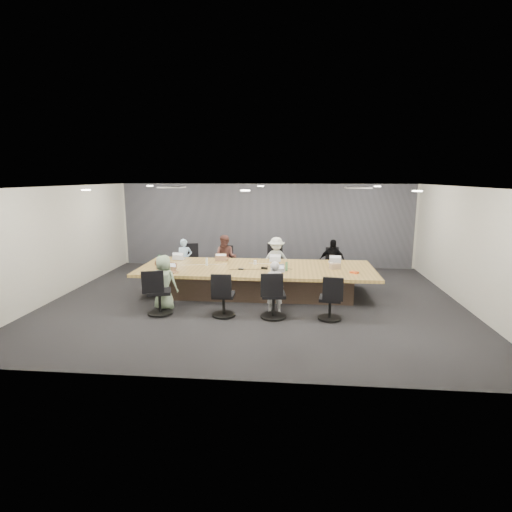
# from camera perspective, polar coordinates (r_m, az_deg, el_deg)

# --- Properties ---
(floor) EXTENTS (10.00, 8.00, 0.00)m
(floor) POSITION_cam_1_polar(r_m,az_deg,el_deg) (10.01, -0.22, -6.35)
(floor) COLOR black
(floor) RESTS_ON ground
(ceiling) EXTENTS (10.00, 8.00, 0.00)m
(ceiling) POSITION_cam_1_polar(r_m,az_deg,el_deg) (9.55, -0.23, 9.88)
(ceiling) COLOR white
(ceiling) RESTS_ON wall_back
(wall_back) EXTENTS (10.00, 0.00, 2.80)m
(wall_back) POSITION_cam_1_polar(r_m,az_deg,el_deg) (13.63, 1.42, 4.39)
(wall_back) COLOR beige
(wall_back) RESTS_ON ground
(wall_front) EXTENTS (10.00, 0.00, 2.80)m
(wall_front) POSITION_cam_1_polar(r_m,az_deg,el_deg) (5.81, -4.08, -5.06)
(wall_front) COLOR beige
(wall_front) RESTS_ON ground
(wall_left) EXTENTS (0.00, 8.00, 2.80)m
(wall_left) POSITION_cam_1_polar(r_m,az_deg,el_deg) (11.32, -26.32, 1.81)
(wall_left) COLOR beige
(wall_left) RESTS_ON ground
(wall_right) EXTENTS (0.00, 8.00, 2.80)m
(wall_right) POSITION_cam_1_polar(r_m,az_deg,el_deg) (10.46, 28.19, 0.95)
(wall_right) COLOR beige
(wall_right) RESTS_ON ground
(curtain) EXTENTS (9.80, 0.04, 2.80)m
(curtain) POSITION_cam_1_polar(r_m,az_deg,el_deg) (13.55, 1.40, 4.35)
(curtain) COLOR #53535D
(curtain) RESTS_ON ground
(conference_table) EXTENTS (6.00, 2.20, 0.74)m
(conference_table) POSITION_cam_1_polar(r_m,az_deg,el_deg) (10.38, 0.05, -3.41)
(conference_table) COLOR #4C392E
(conference_table) RESTS_ON ground
(chair_0) EXTENTS (0.68, 0.68, 0.81)m
(chair_0) POSITION_cam_1_polar(r_m,az_deg,el_deg) (12.41, -9.70, -1.11)
(chair_0) COLOR black
(chair_0) RESTS_ON ground
(chair_1) EXTENTS (0.62, 0.62, 0.74)m
(chair_1) POSITION_cam_1_polar(r_m,az_deg,el_deg) (12.16, -4.04, -1.40)
(chair_1) COLOR black
(chair_1) RESTS_ON ground
(chair_2) EXTENTS (0.73, 0.73, 0.86)m
(chair_2) POSITION_cam_1_polar(r_m,az_deg,el_deg) (11.99, 2.97, -1.26)
(chair_2) COLOR black
(chair_2) RESTS_ON ground
(chair_3) EXTENTS (0.58, 0.58, 0.73)m
(chair_3) POSITION_cam_1_polar(r_m,az_deg,el_deg) (12.05, 10.62, -1.71)
(chair_3) COLOR black
(chair_3) RESTS_ON ground
(chair_4) EXTENTS (0.73, 0.73, 0.87)m
(chair_4) POSITION_cam_1_polar(r_m,az_deg,el_deg) (9.18, -13.63, -5.48)
(chair_4) COLOR black
(chair_4) RESTS_ON ground
(chair_5) EXTENTS (0.56, 0.56, 0.81)m
(chair_5) POSITION_cam_1_polar(r_m,az_deg,el_deg) (8.83, -4.67, -6.08)
(chair_5) COLOR black
(chair_5) RESTS_ON ground
(chair_6) EXTENTS (0.65, 0.65, 0.88)m
(chair_6) POSITION_cam_1_polar(r_m,az_deg,el_deg) (8.70, 2.51, -6.07)
(chair_6) COLOR black
(chair_6) RESTS_ON ground
(chair_7) EXTENTS (0.60, 0.60, 0.79)m
(chair_7) POSITION_cam_1_polar(r_m,az_deg,el_deg) (8.75, 10.53, -6.48)
(chair_7) COLOR black
(chair_7) RESTS_ON ground
(person_0) EXTENTS (0.51, 0.39, 1.23)m
(person_0) POSITION_cam_1_polar(r_m,az_deg,el_deg) (12.04, -10.16, -0.50)
(person_0) COLOR #A0C6E9
(person_0) RESTS_ON ground
(laptop_0) EXTENTS (0.33, 0.24, 0.02)m
(laptop_0) POSITION_cam_1_polar(r_m,az_deg,el_deg) (11.49, -10.91, -0.39)
(laptop_0) COLOR #B2B2B7
(laptop_0) RESTS_ON conference_table
(person_1) EXTENTS (0.69, 0.55, 1.36)m
(person_1) POSITION_cam_1_polar(r_m,az_deg,el_deg) (11.75, -4.34, -0.30)
(person_1) COLOR brown
(person_1) RESTS_ON ground
(laptop_1) EXTENTS (0.34, 0.25, 0.02)m
(laptop_1) POSITION_cam_1_polar(r_m,az_deg,el_deg) (11.21, -4.81, -0.52)
(laptop_1) COLOR #8C6647
(laptop_1) RESTS_ON conference_table
(person_2) EXTENTS (0.93, 0.64, 1.32)m
(person_2) POSITION_cam_1_polar(r_m,az_deg,el_deg) (11.60, 2.91, -0.54)
(person_2) COLOR silver
(person_2) RESTS_ON ground
(laptop_2) EXTENTS (0.31, 0.22, 0.02)m
(laptop_2) POSITION_cam_1_polar(r_m,az_deg,el_deg) (11.05, 2.79, -0.67)
(laptop_2) COLOR #B2B2B7
(laptop_2) RESTS_ON conference_table
(person_3) EXTENTS (0.80, 0.44, 1.28)m
(person_3) POSITION_cam_1_polar(r_m,az_deg,el_deg) (11.65, 10.82, -0.77)
(person_3) COLOR black
(person_3) RESTS_ON ground
(laptop_3) EXTENTS (0.32, 0.23, 0.02)m
(laptop_3) POSITION_cam_1_polar(r_m,az_deg,el_deg) (11.09, 11.10, -0.82)
(laptop_3) COLOR #B2B2B7
(laptop_3) RESTS_ON conference_table
(person_4) EXTENTS (0.68, 0.50, 1.28)m
(person_4) POSITION_cam_1_polar(r_m,az_deg,el_deg) (9.44, -13.01, -3.69)
(person_4) COLOR #89A583
(person_4) RESTS_ON ground
(laptop_4) EXTENTS (0.34, 0.27, 0.02)m
(laptop_4) POSITION_cam_1_polar(r_m,az_deg,el_deg) (9.92, -12.05, -2.28)
(laptop_4) COLOR #8C6647
(laptop_4) RESTS_ON conference_table
(person_6) EXTENTS (0.46, 0.32, 1.19)m
(person_6) POSITION_cam_1_polar(r_m,az_deg,el_deg) (8.99, 2.63, -4.45)
(person_6) COLOR silver
(person_6) RESTS_ON ground
(laptop_6) EXTENTS (0.39, 0.32, 0.02)m
(laptop_6) POSITION_cam_1_polar(r_m,az_deg,el_deg) (9.49, 2.80, -2.66)
(laptop_6) COLOR #B2B2B7
(laptop_6) RESTS_ON conference_table
(bottle_green_left) EXTENTS (0.07, 0.07, 0.23)m
(bottle_green_left) POSITION_cam_1_polar(r_m,az_deg,el_deg) (11.05, -13.65, -0.42)
(bottle_green_left) COLOR #407B53
(bottle_green_left) RESTS_ON conference_table
(bottle_green_right) EXTENTS (0.08, 0.08, 0.22)m
(bottle_green_right) POSITION_cam_1_polar(r_m,az_deg,el_deg) (9.89, 4.38, -1.50)
(bottle_green_right) COLOR #407B53
(bottle_green_right) RESTS_ON conference_table
(bottle_clear) EXTENTS (0.07, 0.07, 0.20)m
(bottle_clear) POSITION_cam_1_polar(r_m,az_deg,el_deg) (10.54, -7.05, -0.81)
(bottle_clear) COLOR silver
(bottle_clear) RESTS_ON conference_table
(cup_white_far) EXTENTS (0.09, 0.09, 0.11)m
(cup_white_far) POSITION_cam_1_polar(r_m,az_deg,el_deg) (10.60, -0.12, -0.92)
(cup_white_far) COLOR white
(cup_white_far) RESTS_ON conference_table
(cup_white_near) EXTENTS (0.12, 0.12, 0.11)m
(cup_white_near) POSITION_cam_1_polar(r_m,az_deg,el_deg) (10.52, 10.71, -1.20)
(cup_white_near) COLOR white
(cup_white_near) RESTS_ON conference_table
(mug_brown) EXTENTS (0.12, 0.12, 0.11)m
(mug_brown) POSITION_cam_1_polar(r_m,az_deg,el_deg) (10.86, -14.02, -0.95)
(mug_brown) COLOR brown
(mug_brown) RESTS_ON conference_table
(mic_left) EXTENTS (0.16, 0.12, 0.03)m
(mic_left) POSITION_cam_1_polar(r_m,az_deg,el_deg) (10.02, -2.15, -1.88)
(mic_left) COLOR black
(mic_left) RESTS_ON conference_table
(mic_right) EXTENTS (0.16, 0.12, 0.03)m
(mic_right) POSITION_cam_1_polar(r_m,az_deg,el_deg) (10.12, 2.77, -1.74)
(mic_right) COLOR black
(mic_right) RESTS_ON conference_table
(stapler) EXTENTS (0.17, 0.08, 0.06)m
(stapler) POSITION_cam_1_polar(r_m,az_deg,el_deg) (10.04, 1.21, -1.74)
(stapler) COLOR black
(stapler) RESTS_ON conference_table
(canvas_bag) EXTENTS (0.29, 0.23, 0.14)m
(canvas_bag) POSITION_cam_1_polar(r_m,az_deg,el_deg) (10.28, 11.21, -1.44)
(canvas_bag) COLOR #9C8266
(canvas_bag) RESTS_ON conference_table
(snack_packet) EXTENTS (0.22, 0.21, 0.04)m
(snack_packet) POSITION_cam_1_polar(r_m,az_deg,el_deg) (9.93, 13.85, -2.29)
(snack_packet) COLOR #EF5319
(snack_packet) RESTS_ON conference_table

